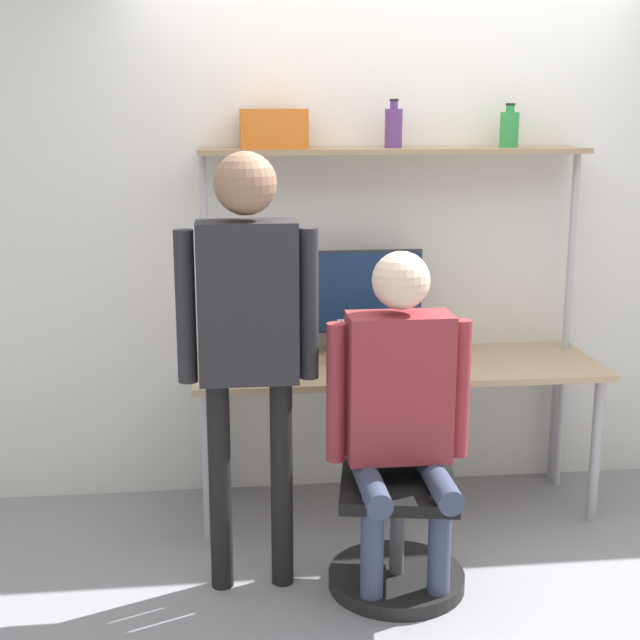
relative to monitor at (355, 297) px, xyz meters
name	(u,v)px	position (x,y,z in m)	size (l,w,h in m)	color
ground_plane	(409,538)	(0.18, -0.49, -1.03)	(12.00, 12.00, 0.00)	gray
wall_back	(386,225)	(0.18, 0.20, 0.32)	(8.00, 0.06, 2.70)	silver
desk	(397,378)	(0.18, -0.15, -0.37)	(1.93, 0.63, 0.73)	tan
shelf_unit	(394,198)	(0.18, 0.01, 0.47)	(1.83, 0.28, 1.74)	#997A56
monitor	(355,297)	(0.00, 0.00, 0.00)	(0.65, 0.22, 0.52)	#333338
laptop	(371,355)	(0.04, -0.22, -0.23)	(0.30, 0.22, 0.22)	silver
cell_phone	(424,370)	(0.28, -0.30, -0.29)	(0.07, 0.15, 0.01)	silver
office_chair	(397,519)	(0.05, -0.85, -0.75)	(0.56, 0.56, 0.91)	black
person_seated	(400,397)	(0.04, -0.90, -0.21)	(0.58, 0.47, 1.39)	#38425B
person_standing	(248,316)	(-0.54, -0.81, 0.11)	(0.55, 0.24, 1.76)	black
bottle_green	(509,129)	(0.73, 0.01, 0.79)	(0.09, 0.09, 0.20)	#2D8C3F
bottle_purple	(394,127)	(0.17, 0.01, 0.80)	(0.08, 0.08, 0.22)	#593372
storage_box	(274,129)	(-0.38, 0.01, 0.80)	(0.30, 0.22, 0.18)	#D1661E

